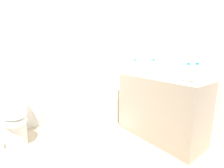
% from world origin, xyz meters
% --- Properties ---
extents(ground_plane, '(3.63, 3.63, 0.00)m').
position_xyz_m(ground_plane, '(0.00, 0.00, 0.00)').
color(ground_plane, '#C1AD8E').
extents(wall_back_tiled, '(3.03, 0.10, 2.53)m').
position_xyz_m(wall_back_tiled, '(0.00, 1.23, 1.26)').
color(wall_back_tiled, white).
rests_on(wall_back_tiled, ground_plane).
extents(wall_right_mirror, '(0.10, 2.77, 2.53)m').
position_xyz_m(wall_right_mirror, '(1.36, 0.00, 1.26)').
color(wall_right_mirror, white).
rests_on(wall_right_mirror, ground_plane).
extents(bathtub, '(1.55, 0.71, 1.27)m').
position_xyz_m(bathtub, '(0.50, 0.83, 0.31)').
color(bathtub, white).
rests_on(bathtub, ground_plane).
extents(toilet, '(0.36, 0.54, 0.69)m').
position_xyz_m(toilet, '(-0.68, 0.79, 0.34)').
color(toilet, white).
rests_on(toilet, ground_plane).
extents(vanity_counter, '(0.53, 1.23, 0.89)m').
position_xyz_m(vanity_counter, '(1.05, -0.26, 0.45)').
color(vanity_counter, tan).
rests_on(vanity_counter, ground_plane).
extents(sink_basin, '(0.28, 0.28, 0.05)m').
position_xyz_m(sink_basin, '(1.04, -0.32, 0.92)').
color(sink_basin, white).
rests_on(sink_basin, vanity_counter).
extents(sink_faucet, '(0.13, 0.15, 0.07)m').
position_xyz_m(sink_faucet, '(1.21, -0.32, 0.93)').
color(sink_faucet, silver).
rests_on(sink_faucet, vanity_counter).
extents(water_bottle_0, '(0.07, 0.07, 0.24)m').
position_xyz_m(water_bottle_0, '(1.05, -0.10, 1.01)').
color(water_bottle_0, silver).
rests_on(water_bottle_0, vanity_counter).
extents(water_bottle_1, '(0.06, 0.06, 0.23)m').
position_xyz_m(water_bottle_1, '(1.01, -0.74, 1.00)').
color(water_bottle_1, silver).
rests_on(water_bottle_1, vanity_counter).
extents(water_bottle_2, '(0.07, 0.07, 0.22)m').
position_xyz_m(water_bottle_2, '(1.02, -0.64, 1.00)').
color(water_bottle_2, silver).
rests_on(water_bottle_2, vanity_counter).
extents(water_bottle_3, '(0.06, 0.06, 0.22)m').
position_xyz_m(water_bottle_3, '(0.99, 0.22, 1.00)').
color(water_bottle_3, silver).
rests_on(water_bottle_3, vanity_counter).
extents(drinking_glass_0, '(0.07, 0.07, 0.08)m').
position_xyz_m(drinking_glass_0, '(1.04, 0.12, 0.94)').
color(drinking_glass_0, white).
rests_on(drinking_glass_0, vanity_counter).
extents(drinking_glass_1, '(0.07, 0.07, 0.09)m').
position_xyz_m(drinking_glass_1, '(1.00, -0.52, 0.94)').
color(drinking_glass_1, white).
rests_on(drinking_glass_1, vanity_counter).
extents(drinking_glass_2, '(0.07, 0.07, 0.09)m').
position_xyz_m(drinking_glass_2, '(1.03, 0.02, 0.94)').
color(drinking_glass_2, white).
rests_on(drinking_glass_2, vanity_counter).
extents(bath_mat, '(0.63, 0.37, 0.01)m').
position_xyz_m(bath_mat, '(0.42, 0.26, 0.01)').
color(bath_mat, white).
rests_on(bath_mat, ground_plane).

